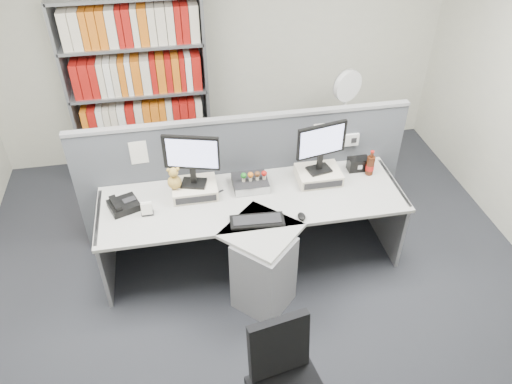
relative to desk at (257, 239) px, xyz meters
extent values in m
plane|color=#2D2F35|center=(0.00, -0.60, -0.46)|extent=(5.50, 5.50, 0.00)
cube|color=beige|center=(0.00, 2.15, 0.89)|extent=(5.00, 0.04, 2.70)
cube|color=#4E5159|center=(0.00, 0.65, 0.17)|extent=(3.00, 0.05, 1.25)
cube|color=#A3A3A8|center=(0.00, 0.65, 0.80)|extent=(3.00, 0.07, 0.03)
cube|color=white|center=(0.95, 0.62, 0.49)|extent=(0.22, 0.04, 0.12)
cube|color=white|center=(-0.90, 0.63, 0.59)|extent=(0.16, 0.00, 0.22)
cube|color=white|center=(-0.50, 0.63, 0.59)|extent=(0.16, 0.00, 0.22)
cube|color=white|center=(0.70, 0.63, 0.59)|extent=(0.16, 0.00, 0.22)
cube|color=#ADADA7|center=(0.00, 0.22, 0.25)|extent=(2.60, 0.80, 0.03)
cube|color=#ADADA7|center=(0.00, -0.18, 0.25)|extent=(0.74, 0.74, 0.03)
cube|color=gray|center=(0.00, -0.30, -0.11)|extent=(0.57, 0.57, 0.69)
cube|color=gray|center=(-1.28, 0.22, -0.10)|extent=(0.03, 0.70, 0.72)
cube|color=gray|center=(1.28, 0.22, -0.10)|extent=(0.03, 0.70, 0.72)
cube|color=gray|center=(0.00, 0.58, -0.11)|extent=(2.50, 0.02, 0.45)
cube|color=beige|center=(-0.47, 0.38, 0.31)|extent=(0.38, 0.30, 0.10)
cube|color=black|center=(-0.47, 0.23, 0.31)|extent=(0.34, 0.01, 0.06)
cube|color=beige|center=(0.63, 0.38, 0.31)|extent=(0.38, 0.30, 0.10)
cube|color=black|center=(0.63, 0.23, 0.31)|extent=(0.34, 0.01, 0.06)
cube|color=black|center=(-0.47, 0.38, 0.37)|extent=(0.24, 0.20, 0.02)
cube|color=black|center=(-0.47, 0.38, 0.46)|extent=(0.05, 0.04, 0.17)
cube|color=black|center=(-0.47, 0.38, 0.68)|extent=(0.45, 0.16, 0.31)
cube|color=#B7BDF3|center=(-0.47, 0.37, 0.68)|extent=(0.40, 0.12, 0.26)
cube|color=black|center=(0.63, 0.38, 0.37)|extent=(0.22, 0.18, 0.02)
cube|color=black|center=(0.63, 0.38, 0.45)|extent=(0.05, 0.04, 0.16)
cube|color=black|center=(0.63, 0.38, 0.68)|extent=(0.45, 0.13, 0.30)
cube|color=#B7BDF3|center=(0.62, 0.37, 0.68)|extent=(0.40, 0.09, 0.25)
cube|color=black|center=(0.01, 0.39, 0.30)|extent=(0.30, 0.26, 0.08)
cube|color=silver|center=(0.01, 0.26, 0.30)|extent=(0.30, 0.01, 0.07)
cylinder|color=beige|center=(-0.05, 0.37, 0.36)|extent=(0.03, 0.03, 0.03)
sphere|color=#19721E|center=(-0.05, 0.37, 0.40)|extent=(0.05, 0.05, 0.05)
cylinder|color=beige|center=(0.01, 0.37, 0.36)|extent=(0.03, 0.03, 0.03)
sphere|color=orange|center=(0.01, 0.37, 0.40)|extent=(0.05, 0.05, 0.05)
cylinder|color=beige|center=(0.07, 0.37, 0.36)|extent=(0.03, 0.03, 0.03)
sphere|color=#593319|center=(0.07, 0.37, 0.40)|extent=(0.05, 0.05, 0.05)
cylinder|color=beige|center=(0.13, 0.37, 0.36)|extent=(0.03, 0.03, 0.03)
sphere|color=#A5140F|center=(0.13, 0.37, 0.40)|extent=(0.05, 0.05, 0.05)
cube|color=black|center=(-0.02, -0.08, 0.28)|extent=(0.44, 0.19, 0.02)
cube|color=black|center=(-0.02, -0.08, 0.29)|extent=(0.39, 0.14, 0.01)
ellipsoid|color=black|center=(0.35, -0.10, 0.28)|extent=(0.06, 0.10, 0.04)
cube|color=black|center=(-1.07, 0.29, 0.30)|extent=(0.29, 0.28, 0.06)
cube|color=black|center=(-1.13, 0.27, 0.34)|extent=(0.12, 0.19, 0.04)
cube|color=black|center=(-1.02, 0.31, 0.33)|extent=(0.12, 0.10, 0.01)
cube|color=black|center=(-0.88, 0.18, 0.27)|extent=(0.10, 0.06, 0.02)
cube|color=white|center=(-0.88, 0.16, 0.33)|extent=(0.09, 0.03, 0.10)
cube|color=white|center=(-0.88, 0.20, 0.33)|extent=(0.09, 0.03, 0.10)
sphere|color=#B28D3B|center=(-0.63, 0.36, 0.42)|extent=(0.12, 0.12, 0.12)
sphere|color=#B28D3B|center=(-0.63, 0.36, 0.52)|extent=(0.08, 0.08, 0.08)
sphere|color=#B28D3B|center=(-0.67, 0.36, 0.55)|extent=(0.03, 0.03, 0.03)
sphere|color=#B28D3B|center=(-0.60, 0.36, 0.55)|extent=(0.03, 0.03, 0.03)
cube|color=black|center=(1.02, 0.46, 0.33)|extent=(0.19, 0.10, 0.12)
cylinder|color=#3F190A|center=(1.10, 0.38, 0.35)|extent=(0.07, 0.07, 0.18)
cylinder|color=#A5140F|center=(1.10, 0.38, 0.33)|extent=(0.07, 0.07, 0.05)
cylinder|color=#3F190A|center=(1.10, 0.38, 0.47)|extent=(0.03, 0.03, 0.05)
cylinder|color=#A5140F|center=(1.10, 0.38, 0.50)|extent=(0.03, 0.03, 0.01)
cube|color=gray|center=(-1.59, 1.85, 0.54)|extent=(0.03, 0.40, 2.00)
cube|color=gray|center=(-0.21, 1.85, 0.54)|extent=(0.03, 0.40, 2.00)
cube|color=gray|center=(-0.90, 2.04, 0.54)|extent=(1.40, 0.02, 2.00)
cube|color=gray|center=(-0.90, 1.85, -0.44)|extent=(1.38, 0.40, 0.03)
cube|color=gray|center=(-0.90, 1.85, 0.06)|extent=(1.38, 0.40, 0.03)
cube|color=gray|center=(-0.90, 1.85, 0.56)|extent=(1.38, 0.40, 0.03)
cube|color=gray|center=(-0.90, 1.85, 1.06)|extent=(1.38, 0.40, 0.03)
cube|color=#A5140F|center=(-0.90, 1.82, -0.24)|extent=(1.24, 0.28, 0.36)
cube|color=orange|center=(-0.90, 1.82, 0.26)|extent=(1.24, 0.28, 0.36)
cube|color=beige|center=(-0.90, 1.82, 0.76)|extent=(1.24, 0.28, 0.36)
cube|color=white|center=(-0.90, 1.82, 1.26)|extent=(1.24, 0.28, 0.36)
cube|color=gray|center=(1.20, 1.40, -0.11)|extent=(0.45, 0.60, 0.70)
cube|color=black|center=(1.20, 1.10, 0.06)|extent=(0.40, 0.02, 0.28)
cube|color=black|center=(1.20, 1.10, -0.26)|extent=(0.40, 0.02, 0.28)
cylinder|color=white|center=(1.20, 1.40, 0.26)|extent=(0.20, 0.20, 0.03)
cylinder|color=white|center=(1.20, 1.40, 0.38)|extent=(0.03, 0.03, 0.20)
cylinder|color=white|center=(1.20, 1.39, 0.64)|extent=(0.33, 0.18, 0.33)
cylinder|color=silver|center=(1.20, 1.41, 0.64)|extent=(0.32, 0.17, 0.33)
cube|color=black|center=(-0.10, -1.25, 0.28)|extent=(0.40, 0.17, 0.45)
camera|label=1|loc=(-0.58, -3.04, 2.92)|focal=35.06mm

